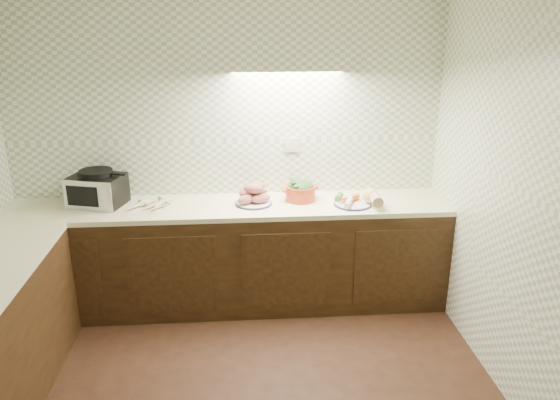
{
  "coord_description": "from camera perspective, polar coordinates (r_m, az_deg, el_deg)",
  "views": [
    {
      "loc": [
        0.1,
        -2.69,
        2.42
      ],
      "look_at": [
        0.41,
        1.25,
        1.02
      ],
      "focal_mm": 35.0,
      "sensor_mm": 36.0,
      "label": 1
    }
  ],
  "objects": [
    {
      "name": "toaster_oven",
      "position": [
        4.64,
        -18.57,
        1.12
      ],
      "size": [
        0.48,
        0.42,
        0.29
      ],
      "rotation": [
        0.0,
        0.0,
        -0.27
      ],
      "color": "black",
      "rests_on": "counter"
    },
    {
      "name": "parsnip_pile",
      "position": [
        4.48,
        -13.78,
        -0.52
      ],
      "size": [
        0.33,
        0.34,
        0.07
      ],
      "color": "beige",
      "rests_on": "counter"
    },
    {
      "name": "room",
      "position": [
        2.81,
        -6.29,
        3.02
      ],
      "size": [
        3.6,
        3.6,
        2.6
      ],
      "color": "black",
      "rests_on": "ground"
    },
    {
      "name": "dutch_oven",
      "position": [
        4.53,
        2.17,
        1.0
      ],
      "size": [
        0.31,
        0.31,
        0.17
      ],
      "rotation": [
        0.0,
        0.0,
        0.27
      ],
      "color": "#B9391C",
      "rests_on": "counter"
    },
    {
      "name": "sweet_potato_plate",
      "position": [
        4.45,
        -2.8,
        0.48
      ],
      "size": [
        0.3,
        0.3,
        0.18
      ],
      "rotation": [
        0.0,
        0.0,
        0.2
      ],
      "color": "#181F46",
      "rests_on": "counter"
    },
    {
      "name": "veg_plate",
      "position": [
        4.48,
        8.42,
        0.13
      ],
      "size": [
        0.39,
        0.32,
        0.14
      ],
      "rotation": [
        0.0,
        0.0,
        -0.19
      ],
      "color": "#181F46",
      "rests_on": "counter"
    },
    {
      "name": "counter",
      "position": [
        3.98,
        -15.41,
        -10.91
      ],
      "size": [
        3.6,
        3.6,
        0.9
      ],
      "color": "black",
      "rests_on": "ground"
    },
    {
      "name": "onion_bowl",
      "position": [
        4.56,
        -2.58,
        0.62
      ],
      "size": [
        0.16,
        0.16,
        0.12
      ],
      "color": "black",
      "rests_on": "counter"
    }
  ]
}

